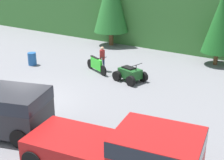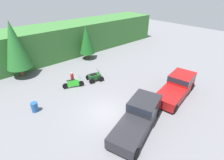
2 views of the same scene
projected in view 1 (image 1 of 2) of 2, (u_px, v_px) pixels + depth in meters
name	position (u px, v px, depth m)	size (l,w,h in m)	color
ground_plane	(29.00, 102.00, 15.94)	(80.00, 80.00, 0.00)	slate
hillside_backdrop	(164.00, 16.00, 27.61)	(44.00, 6.00, 4.54)	#387033
tree_mid_left	(220.00, 23.00, 20.90)	(2.18, 2.18, 4.95)	brown
pickup_truck_red	(128.00, 152.00, 10.02)	(6.14, 3.12, 1.87)	maroon
dirt_bike	(96.00, 65.00, 20.24)	(2.17, 1.09, 1.18)	black
quad_atv	(130.00, 74.00, 18.67)	(2.04, 1.68, 1.15)	black
rider_person	(102.00, 58.00, 20.34)	(0.37, 0.37, 1.64)	navy
steel_barrel	(32.00, 59.00, 21.68)	(0.58, 0.58, 0.88)	#1E5193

